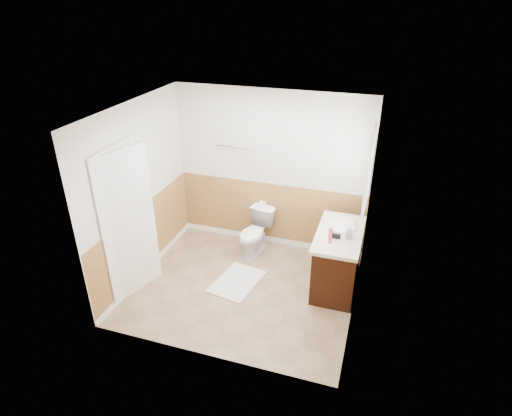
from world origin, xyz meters
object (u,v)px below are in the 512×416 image
(vanity_cabinet, at_px, (338,261))
(lotion_bottle, at_px, (330,235))
(soap_dispenser, at_px, (349,233))
(toilet, at_px, (255,233))
(bath_mat, at_px, (237,282))

(vanity_cabinet, distance_m, lotion_bottle, 0.64)
(vanity_cabinet, distance_m, soap_dispenser, 0.56)
(toilet, bearing_deg, soap_dispenser, -10.14)
(bath_mat, xyz_separation_m, lotion_bottle, (1.24, 0.09, 0.95))
(bath_mat, bearing_deg, vanity_cabinet, 15.82)
(toilet, bearing_deg, vanity_cabinet, -7.64)
(bath_mat, height_order, soap_dispenser, soap_dispenser)
(toilet, distance_m, vanity_cabinet, 1.41)
(vanity_cabinet, relative_size, lotion_bottle, 5.00)
(toilet, distance_m, lotion_bottle, 1.56)
(toilet, height_order, bath_mat, toilet)
(toilet, bearing_deg, bath_mat, -79.53)
(bath_mat, relative_size, lotion_bottle, 3.64)
(bath_mat, relative_size, soap_dispenser, 4.59)
(bath_mat, xyz_separation_m, vanity_cabinet, (1.34, 0.38, 0.39))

